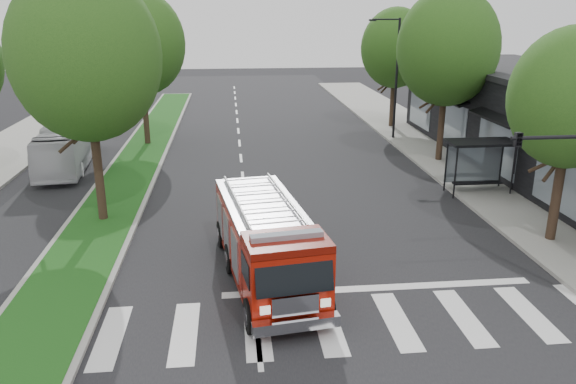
# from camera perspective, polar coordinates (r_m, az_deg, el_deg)

# --- Properties ---
(ground) EXTENTS (140.00, 140.00, 0.00)m
(ground) POSITION_cam_1_polar(r_m,az_deg,el_deg) (18.79, -3.63, -8.88)
(ground) COLOR black
(ground) RESTS_ON ground
(sidewalk_right) EXTENTS (5.00, 80.00, 0.15)m
(sidewalk_right) POSITION_cam_1_polar(r_m,az_deg,el_deg) (30.94, 19.30, 1.21)
(sidewalk_right) COLOR gray
(sidewalk_right) RESTS_ON ground
(median) EXTENTS (3.00, 50.00, 0.15)m
(median) POSITION_cam_1_polar(r_m,az_deg,el_deg) (36.17, -14.45, 4.01)
(median) COLOR gray
(median) RESTS_ON ground
(storefront_row) EXTENTS (8.00, 30.00, 5.00)m
(storefront_row) POSITION_cam_1_polar(r_m,az_deg,el_deg) (32.56, 26.97, 5.47)
(storefront_row) COLOR black
(storefront_row) RESTS_ON ground
(bus_shelter) EXTENTS (3.20, 1.60, 2.61)m
(bus_shelter) POSITION_cam_1_polar(r_m,az_deg,el_deg) (28.28, 18.86, 3.87)
(bus_shelter) COLOR black
(bus_shelter) RESTS_ON ground
(tree_right_near) EXTENTS (4.40, 4.40, 8.05)m
(tree_right_near) POSITION_cam_1_polar(r_m,az_deg,el_deg) (22.49, 26.87, 8.48)
(tree_right_near) COLOR black
(tree_right_near) RESTS_ON ground
(tree_right_mid) EXTENTS (5.60, 5.60, 9.72)m
(tree_right_mid) POSITION_cam_1_polar(r_m,az_deg,el_deg) (33.09, 15.93, 13.90)
(tree_right_mid) COLOR black
(tree_right_mid) RESTS_ON ground
(tree_right_far) EXTENTS (5.00, 5.00, 8.73)m
(tree_right_far) POSITION_cam_1_polar(r_m,az_deg,el_deg) (42.58, 10.87, 14.16)
(tree_right_far) COLOR black
(tree_right_far) RESTS_ON ground
(tree_median_near) EXTENTS (5.80, 5.80, 10.16)m
(tree_median_near) POSITION_cam_1_polar(r_m,az_deg,el_deg) (23.45, -19.85, 12.89)
(tree_median_near) COLOR black
(tree_median_near) RESTS_ON ground
(tree_median_far) EXTENTS (5.60, 5.60, 9.72)m
(tree_median_far) POSITION_cam_1_polar(r_m,az_deg,el_deg) (37.21, -14.81, 14.38)
(tree_median_far) COLOR black
(tree_median_far) RESTS_ON ground
(streetlight_right_far) EXTENTS (2.11, 0.20, 8.00)m
(streetlight_right_far) POSITION_cam_1_polar(r_m,az_deg,el_deg) (38.54, 10.77, 11.76)
(streetlight_right_far) COLOR black
(streetlight_right_far) RESTS_ON ground
(fire_engine) EXTENTS (3.43, 8.15, 2.74)m
(fire_engine) POSITION_cam_1_polar(r_m,az_deg,el_deg) (18.27, -2.23, -5.13)
(fire_engine) COLOR #650D05
(fire_engine) RESTS_ON ground
(city_bus) EXTENTS (3.01, 9.37, 2.57)m
(city_bus) POSITION_cam_1_polar(r_m,az_deg,el_deg) (34.07, -21.50, 4.56)
(city_bus) COLOR silver
(city_bus) RESTS_ON ground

